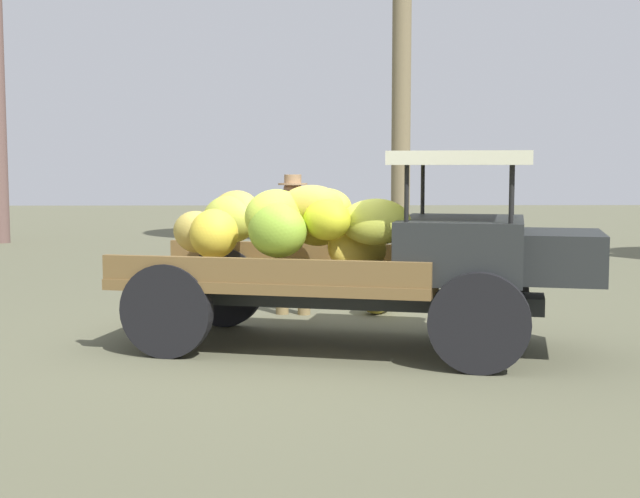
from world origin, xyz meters
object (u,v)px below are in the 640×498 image
at_px(wooden_crate, 166,302).
at_px(loose_banana_bunch, 377,297).
at_px(farmer, 293,235).
at_px(truck, 362,249).

height_order(wooden_crate, loose_banana_bunch, wooden_crate).
bearing_deg(loose_banana_bunch, farmer, -178.70).
bearing_deg(farmer, loose_banana_bunch, 100.17).
bearing_deg(wooden_crate, farmer, 17.71).
relative_size(farmer, wooden_crate, 3.34).
distance_m(truck, farmer, 2.06).
xyz_separation_m(truck, farmer, (-0.67, 1.95, -0.03)).
distance_m(farmer, loose_banana_bunch, 1.24).
relative_size(farmer, loose_banana_bunch, 2.99).
bearing_deg(wooden_crate, truck, -35.64).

